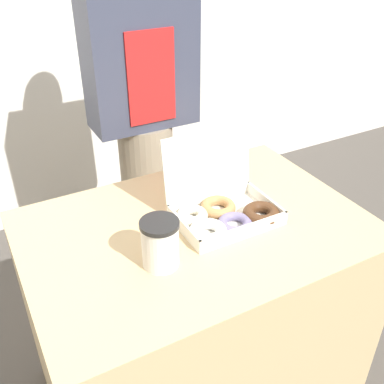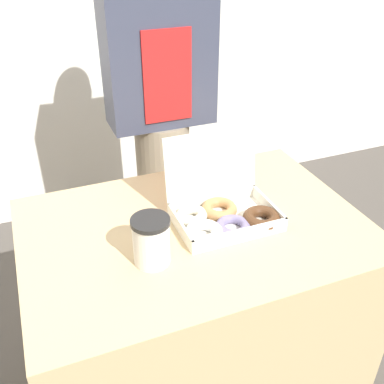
# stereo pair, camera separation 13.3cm
# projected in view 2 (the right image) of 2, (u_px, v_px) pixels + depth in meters

# --- Properties ---
(table) EXTENTS (1.03, 0.71, 0.78)m
(table) POSITION_uv_depth(u_px,v_px,m) (195.00, 316.00, 1.56)
(table) COLOR tan
(table) RESTS_ON ground_plane
(donut_box) EXTENTS (0.33, 0.26, 0.25)m
(donut_box) POSITION_uv_depth(u_px,v_px,m) (223.00, 212.00, 1.35)
(donut_box) COLOR white
(donut_box) RESTS_ON table
(coffee_cup) EXTENTS (0.10, 0.10, 0.14)m
(coffee_cup) POSITION_uv_depth(u_px,v_px,m) (151.00, 241.00, 1.18)
(coffee_cup) COLOR silver
(coffee_cup) RESTS_ON table
(person_customer) EXTENTS (0.42, 0.23, 1.61)m
(person_customer) POSITION_uv_depth(u_px,v_px,m) (161.00, 115.00, 1.84)
(person_customer) COLOR gray
(person_customer) RESTS_ON ground_plane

